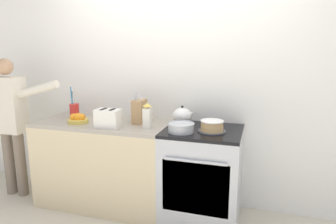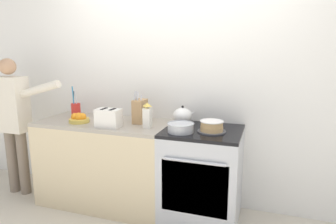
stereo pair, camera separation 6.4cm
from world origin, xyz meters
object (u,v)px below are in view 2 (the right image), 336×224
Objects in this scene: layer_cake at (212,127)px; utensil_crock at (76,110)px; milk_carton at (147,116)px; person_baker at (13,116)px; fruit_bowl at (79,118)px; toaster at (109,118)px; stove_range at (202,175)px; mixing_bowl at (181,127)px; tea_kettle at (183,116)px; knife_block at (140,111)px.

layer_cake is 0.74× the size of utensil_crock.
person_baker reaches higher than milk_carton.
toaster is at bearing -10.42° from fruit_bowl.
utensil_crock is 0.91m from milk_carton.
person_baker is at bearing -176.72° from stove_range.
person_baker is at bearing -178.10° from layer_cake.
mixing_bowl is 1.19× the size of fruit_bowl.
milk_carton reaches higher than mixing_bowl.
fruit_bowl is 0.13× the size of person_baker.
layer_cake is at bearing -4.05° from utensil_crock.
milk_carton reaches higher than toaster.
mixing_bowl is (-0.26, -0.10, -0.01)m from layer_cake.
tea_kettle is 1.87m from person_baker.
stove_range is at bearing -5.83° from knife_block.
fruit_bowl is 0.86× the size of milk_carton.
layer_cake is 1.03× the size of toaster.
toaster is at bearing -171.82° from layer_cake.
person_baker is at bearing -172.58° from knife_block.
mixing_bowl is at bearing -9.31° from utensil_crock.
knife_block is (-0.48, 0.21, 0.08)m from mixing_bowl.
person_baker is at bearing -165.43° from utensil_crock.
stove_range is at bearing 152.15° from layer_cake.
knife_block reaches higher than milk_carton.
milk_carton is (-0.51, -0.09, 0.56)m from stove_range.
person_baker is (-1.58, -0.03, -0.10)m from milk_carton.
mixing_bowl is (-0.17, -0.14, 0.49)m from stove_range.
layer_cake is at bearing -31.55° from tea_kettle.
layer_cake is 0.97m from toaster.
mixing_bowl is at bearing -23.51° from knife_block.
knife_block is (-0.74, 0.11, 0.07)m from layer_cake.
fruit_bowl is at bearing -162.66° from knife_block.
milk_carton is (0.36, 0.09, 0.03)m from toaster.
person_baker is (-1.22, 0.07, -0.08)m from toaster.
knife_block is 0.22m from milk_carton.
mixing_bowl is at bearing -139.90° from stove_range.
stove_range is 4.38× the size of fruit_bowl.
tea_kettle is 0.72m from toaster.
person_baker reaches higher than utensil_crock.
mixing_bowl is 0.16× the size of person_baker.
utensil_crock reaches higher than fruit_bowl.
utensil_crock is (-1.49, 0.11, 0.04)m from layer_cake.
knife_block is at bearing 174.17° from stove_range.
stove_range is 2.14m from person_baker.
utensil_crock is 1.67× the size of fruit_bowl.
person_baker is at bearing 179.28° from mixing_bowl.
tea_kettle is (-0.32, 0.20, 0.03)m from layer_cake.
person_baker reaches higher than mixing_bowl.
toaster is at bearing -14.10° from person_baker.
stove_range is at bearing 5.35° from fruit_bowl.
toaster is at bearing -176.61° from mixing_bowl.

